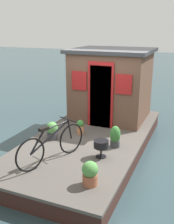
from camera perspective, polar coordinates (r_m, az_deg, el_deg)
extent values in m
plane|color=#2D4247|center=(7.10, 0.64, -8.22)|extent=(60.00, 60.00, 0.00)
cube|color=#4C4742|center=(6.94, 0.65, -5.30)|extent=(5.54, 2.66, 0.06)
cube|color=#381E19|center=(7.02, 0.64, -6.89)|extent=(5.43, 2.60, 0.36)
cube|color=brown|center=(8.14, 5.16, 5.56)|extent=(1.83, 2.09, 1.97)
cube|color=#28282B|center=(7.99, 5.36, 12.83)|extent=(2.03, 2.29, 0.10)
cube|color=maroon|center=(7.31, 2.86, 3.16)|extent=(0.04, 0.60, 1.70)
cube|color=maroon|center=(7.29, 2.85, 3.53)|extent=(0.03, 0.72, 1.80)
cube|color=maroon|center=(7.03, 7.73, 5.80)|extent=(0.03, 0.44, 0.52)
cube|color=maroon|center=(7.45, -1.65, 6.61)|extent=(0.03, 0.44, 0.52)
torus|color=black|center=(5.93, -3.33, -5.60)|extent=(0.65, 0.26, 0.68)
torus|color=black|center=(5.31, -11.88, -8.85)|extent=(0.65, 0.26, 0.68)
cylinder|color=black|center=(5.49, -7.79, -5.24)|extent=(0.96, 0.38, 0.46)
cylinder|color=black|center=(5.52, -6.49, -2.83)|extent=(0.62, 0.25, 0.06)
cylinder|color=black|center=(5.31, -10.49, -6.35)|extent=(0.36, 0.16, 0.42)
cylinder|color=black|center=(5.82, -3.67, -3.76)|extent=(0.13, 0.08, 0.44)
cube|color=black|center=(5.32, -9.14, -3.56)|extent=(0.22, 0.16, 0.06)
cylinder|color=black|center=(5.70, -4.04, -1.58)|extent=(0.19, 0.48, 0.02)
cylinder|color=#935138|center=(4.89, 0.64, -14.07)|extent=(0.27, 0.27, 0.20)
sphere|color=#4C8942|center=(4.79, 0.65, -12.00)|extent=(0.29, 0.29, 0.29)
cylinder|color=#C6754C|center=(7.01, -1.42, -3.81)|extent=(0.18, 0.18, 0.22)
sphere|color=#387533|center=(6.94, -1.43, -2.45)|extent=(0.19, 0.19, 0.19)
cylinder|color=#38383D|center=(6.33, 5.91, -6.66)|extent=(0.22, 0.22, 0.15)
ellipsoid|color=#387533|center=(6.25, 5.98, -4.78)|extent=(0.24, 0.24, 0.42)
cylinder|color=#38383D|center=(6.77, -7.32, -4.93)|extent=(0.26, 0.26, 0.18)
ellipsoid|color=#4C8942|center=(6.70, -7.39, -3.36)|extent=(0.29, 0.29, 0.31)
cylinder|color=black|center=(5.74, 3.01, -6.76)|extent=(0.32, 0.32, 0.16)
cylinder|color=black|center=(5.82, 2.98, -8.47)|extent=(0.04, 0.04, 0.22)
cylinder|color=black|center=(5.87, 2.96, -9.36)|extent=(0.22, 0.22, 0.02)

